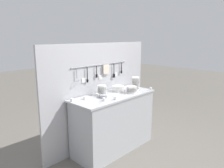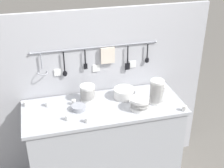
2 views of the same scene
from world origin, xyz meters
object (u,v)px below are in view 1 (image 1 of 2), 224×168
Objects in this scene: cup_mid_row at (133,86)px; cup_beside_plates at (115,98)px; cup_by_caddy at (84,98)px; steel_mixing_bowl at (103,96)px; cup_edge_far at (104,99)px; plate_stack at (118,88)px; bowl_stack_nested_right at (132,89)px; bowl_stack_back_corner at (102,90)px; cup_back_left at (72,100)px; cup_back_right at (98,95)px; cup_edge_near at (151,89)px; bowl_stack_short_front at (135,84)px.

cup_beside_plates is at bearing -158.56° from cup_mid_row.
cup_mid_row is at bearing -0.79° from cup_by_caddy.
cup_edge_far is at bearing -131.07° from steel_mixing_bowl.
cup_by_caddy is (-0.73, 0.03, -0.02)m from plate_stack.
bowl_stack_nested_right is 0.66m from cup_edge_far.
cup_back_left is (-0.58, 0.04, -0.05)m from bowl_stack_back_corner.
bowl_stack_back_corner is 3.16× the size of cup_by_caddy.
cup_edge_far and cup_back_right have the same top height.
cup_beside_plates is at bearing -77.75° from cup_back_right.
cup_edge_far is 1.00× the size of cup_edge_near.
plate_stack reaches higher than cup_edge_near.
bowl_stack_nested_right is 3.43× the size of cup_mid_row.
plate_stack reaches higher than cup_beside_plates.
bowl_stack_back_corner is 0.78m from cup_mid_row.
cup_by_caddy is at bearing 153.00° from steel_mixing_bowl.
bowl_stack_back_corner is 1.19× the size of steel_mixing_bowl.
cup_mid_row is (0.78, -0.03, -0.05)m from bowl_stack_back_corner.
plate_stack is at bearing 37.09° from cup_beside_plates.
cup_edge_near is 1.00× the size of cup_back_right.
bowl_stack_back_corner is (-0.62, 0.21, -0.04)m from bowl_stack_short_front.
bowl_stack_nested_right is 0.41m from cup_edge_near.
bowl_stack_back_corner is at bearing 173.94° from plate_stack.
cup_by_caddy is at bearing 118.65° from cup_edge_far.
cup_back_right is at bearing 105.75° from steel_mixing_bowl.
plate_stack is 0.59m from cup_edge_near.
cup_edge_near and cup_beside_plates have the same top height.
cup_back_left is 1.00× the size of cup_back_right.
cup_mid_row is at bearing -2.86° from cup_back_left.
cup_mid_row is at bearing 14.28° from cup_edge_far.
plate_stack is 4.15× the size of cup_edge_near.
steel_mixing_bowl is 2.64× the size of cup_edge_near.
cup_beside_plates and cup_back_right have the same top height.
bowl_stack_short_front reaches higher than cup_edge_far.
cup_edge_near and cup_back_right have the same top height.
cup_edge_far is at bearing 154.06° from cup_beside_plates.
cup_edge_near is 1.00× the size of cup_beside_plates.
steel_mixing_bowl is (-0.73, 0.06, -0.10)m from bowl_stack_short_front.
steel_mixing_bowl is 0.22m from cup_beside_plates.
cup_back_right reaches higher than steel_mixing_bowl.
cup_by_caddy is (-0.31, 0.35, 0.00)m from cup_beside_plates.
bowl_stack_back_corner reaches higher than steel_mixing_bowl.
bowl_stack_short_front is 1.15× the size of plate_stack.
bowl_stack_back_corner reaches higher than cup_edge_far.
steel_mixing_bowl is at bearing -27.00° from cup_by_caddy.
plate_stack is at bearing -2.02° from cup_by_caddy.
bowl_stack_back_corner is 0.19m from steel_mixing_bowl.
bowl_stack_short_front is at bearing 12.38° from cup_beside_plates.
bowl_stack_short_front reaches higher than steel_mixing_bowl.
cup_by_caddy is at bearing 161.71° from cup_edge_near.
cup_edge_far is 0.47m from cup_back_left.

